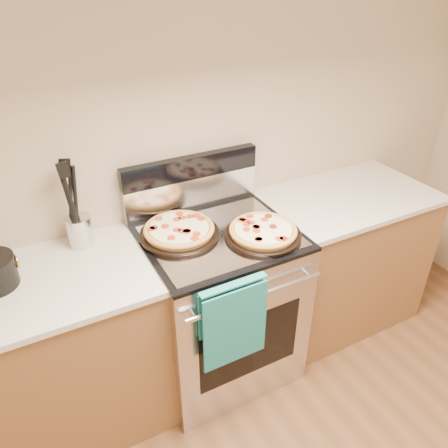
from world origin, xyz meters
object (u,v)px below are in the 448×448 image
pepperoni_pizza_back (179,231)px  range_body (219,305)px  pepperoni_pizza_front (263,232)px  utensil_crock (80,231)px

pepperoni_pizza_back → range_body: bearing=-21.3°
pepperoni_pizza_back → pepperoni_pizza_front: size_ratio=1.04×
pepperoni_pizza_front → utensil_crock: size_ratio=2.48×
range_body → pepperoni_pizza_front: pepperoni_pizza_front is taller
range_body → pepperoni_pizza_back: (-0.18, 0.07, 0.50)m
pepperoni_pizza_back → pepperoni_pizza_front: bearing=-29.1°
pepperoni_pizza_back → utensil_crock: bearing=158.8°
range_body → pepperoni_pizza_front: 0.55m
pepperoni_pizza_back → utensil_crock: utensil_crock is taller
pepperoni_pizza_front → utensil_crock: (-0.80, 0.37, 0.03)m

